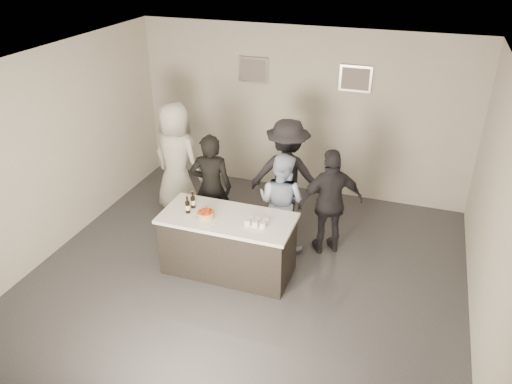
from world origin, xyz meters
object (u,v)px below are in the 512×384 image
person_main_blue (281,202)px  person_guest_left (176,159)px  cake (206,215)px  person_guest_right (331,202)px  person_main_black (211,188)px  person_guest_back (287,175)px  beer_bottle_a (193,199)px  bar_counter (228,244)px  beer_bottle_b (187,204)px

person_main_blue → person_guest_left: (-2.01, 0.54, 0.19)m
cake → person_guest_right: size_ratio=0.14×
person_main_black → person_guest_back: (1.02, 0.69, 0.06)m
beer_bottle_a → person_guest_left: size_ratio=0.13×
bar_counter → beer_bottle_b: 0.81m
person_guest_right → person_guest_back: (-0.80, 0.47, 0.10)m
beer_bottle_b → person_guest_right: 2.10m
beer_bottle_b → person_guest_left: 1.73m
person_guest_right → person_guest_back: bearing=-59.9°
person_guest_back → person_guest_right: bearing=146.4°
person_guest_left → person_guest_right: person_guest_left is taller
bar_counter → person_main_blue: person_main_blue is taller
cake → person_main_blue: bearing=50.3°
person_main_blue → person_main_black: bearing=17.4°
person_guest_right → person_guest_back: size_ratio=0.90×
cake → person_guest_right: bearing=35.8°
cake → person_main_black: (-0.30, 0.88, -0.06)m
beer_bottle_a → beer_bottle_b: same height
person_main_blue → person_guest_back: bearing=-69.0°
beer_bottle_b → person_guest_right: person_guest_right is taller
beer_bottle_a → person_guest_back: bearing=54.0°
person_guest_back → beer_bottle_b: bearing=53.6°
person_main_black → person_guest_back: size_ratio=0.94×
beer_bottle_b → person_main_blue: size_ratio=0.17×
cake → beer_bottle_a: 0.36m
person_guest_left → person_guest_back: (1.92, 0.06, -0.04)m
beer_bottle_a → person_main_blue: (1.08, 0.77, -0.25)m
person_guest_right → person_main_black: bearing=-22.7°
person_main_blue → person_guest_left: size_ratio=0.81×
beer_bottle_b → person_guest_right: (1.81, 1.05, -0.19)m
person_guest_right → beer_bottle_a: bearing=-2.9°
bar_counter → person_main_black: person_main_black is taller
person_main_blue → bar_counter: bearing=71.4°
beer_bottle_b → person_guest_back: bearing=56.7°
cake → beer_bottle_a: bearing=145.6°
person_main_black → person_guest_back: person_guest_back is taller
person_main_blue → person_guest_right: size_ratio=0.94×
person_main_black → person_guest_left: bearing=-49.0°
person_main_black → person_guest_left: (-0.91, 0.62, 0.10)m
cake → beer_bottle_b: size_ratio=0.88×
beer_bottle_b → cake: bearing=-7.5°
bar_counter → person_main_blue: (0.53, 0.85, 0.33)m
person_main_blue → cake: bearing=63.4°
bar_counter → person_guest_back: size_ratio=1.00×
beer_bottle_a → beer_bottle_b: 0.16m
person_main_blue → person_guest_right: bearing=-156.6°
bar_counter → person_guest_back: bearing=73.1°
cake → beer_bottle_b: 0.31m
person_main_blue → person_guest_left: 2.09m
person_guest_back → beer_bottle_a: bearing=50.8°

